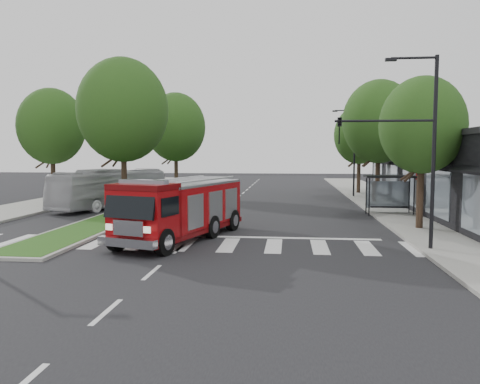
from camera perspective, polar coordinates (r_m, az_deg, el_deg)
The scene contains 16 objects.
ground at distance 24.11m, azimuth -5.20°, elevation -4.99°, with size 140.00×140.00×0.00m, color black.
sidewalk_right at distance 34.45m, azimuth 19.17°, elevation -2.16°, with size 5.00×80.00×0.15m, color gray.
sidewalk_left at distance 38.63m, azimuth -23.74°, elevation -1.58°, with size 5.00×80.00×0.15m, color gray.
median at distance 42.84m, azimuth -8.39°, elevation -0.63°, with size 3.00×50.00×0.15m.
storefront_row at distance 35.55m, azimuth 26.36°, elevation 1.74°, with size 8.00×30.00×5.00m, color black.
bus_shelter at distance 32.19m, azimuth 17.76°, elevation 0.92°, with size 3.20×1.60×2.61m.
tree_right_near at distance 26.25m, azimuth 21.34°, elevation 7.57°, with size 4.40×4.40×8.05m.
tree_right_mid at distance 38.00m, azimuth 16.57°, elevation 8.22°, with size 5.60×5.60×9.72m.
tree_right_far at distance 47.83m, azimuth 14.36°, elevation 6.74°, with size 5.00×5.00×8.73m.
tree_median_near at distance 31.30m, azimuth -14.09°, elevation 9.65°, with size 5.80×5.80×10.16m.
tree_median_far at distance 44.66m, azimuth -7.85°, elevation 7.83°, with size 5.60×5.60×9.72m.
tree_left_mid at distance 39.98m, azimuth -21.98°, elevation 7.42°, with size 5.20×5.20×9.16m.
streetlight_right_near at distance 20.42m, azimuth 20.20°, elevation 6.12°, with size 4.08×0.22×8.00m.
streetlight_right_far at distance 43.68m, azimuth 13.58°, elevation 5.17°, with size 2.11×0.20×8.00m.
fire_engine at distance 22.18m, azimuth -7.14°, elevation -2.11°, with size 5.00×9.01×3.00m.
city_bus at distance 35.99m, azimuth -15.42°, elevation 0.41°, with size 2.43×10.39×2.89m, color #ACACB1.
Camera 1 is at (4.65, -23.30, 4.09)m, focal length 35.00 mm.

